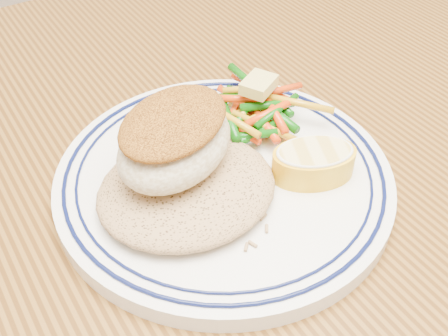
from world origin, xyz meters
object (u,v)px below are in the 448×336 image
at_px(lemon_wedge, 314,161).
at_px(rice_pilaf, 187,185).
at_px(plate, 224,178).
at_px(vegetable_pile, 255,111).
at_px(fish_fillet, 175,139).
at_px(dining_table, 262,292).

bearing_deg(lemon_wedge, rice_pilaf, 162.68).
height_order(plate, vegetable_pile, vegetable_pile).
relative_size(vegetable_pile, lemon_wedge, 1.42).
xyz_separation_m(plate, fish_fillet, (-0.04, 0.01, 0.05)).
height_order(rice_pilaf, vegetable_pile, vegetable_pile).
bearing_deg(vegetable_pile, fish_fillet, -161.00).
distance_m(dining_table, lemon_wedge, 0.13).
xyz_separation_m(dining_table, plate, (-0.01, 0.04, 0.11)).
relative_size(dining_table, fish_fillet, 12.28).
height_order(vegetable_pile, lemon_wedge, vegetable_pile).
distance_m(dining_table, vegetable_pile, 0.16).
bearing_deg(lemon_wedge, fish_fillet, 153.79).
bearing_deg(lemon_wedge, vegetable_pile, 90.74).
bearing_deg(fish_fillet, dining_table, -47.89).
bearing_deg(rice_pilaf, fish_fillet, 86.37).
relative_size(plate, vegetable_pile, 2.40).
relative_size(plate, fish_fillet, 2.15).
distance_m(plate, vegetable_pile, 0.07).
height_order(plate, lemon_wedge, lemon_wedge).
distance_m(rice_pilaf, fish_fillet, 0.04).
xyz_separation_m(rice_pilaf, fish_fillet, (0.00, 0.02, 0.03)).
xyz_separation_m(plate, lemon_wedge, (0.06, -0.04, 0.02)).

